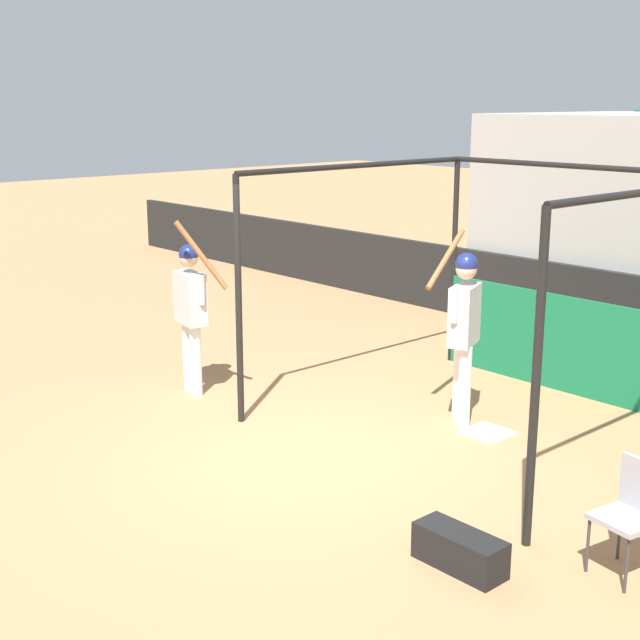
{
  "coord_description": "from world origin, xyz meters",
  "views": [
    {
      "loc": [
        6.01,
        -5.1,
        3.32
      ],
      "look_at": [
        -0.94,
        1.13,
        1.0
      ],
      "focal_mm": 50.0,
      "sensor_mm": 36.0,
      "label": 1
    }
  ],
  "objects_px": {
    "equipment_bag": "(460,550)",
    "player_batter": "(464,321)",
    "player_waiting": "(191,304)",
    "folding_chair": "(634,506)"
  },
  "relations": [
    {
      "from": "equipment_bag",
      "to": "player_batter",
      "type": "bearing_deg",
      "value": 129.4
    },
    {
      "from": "player_waiting",
      "to": "folding_chair",
      "type": "xyz_separation_m",
      "value": [
        5.48,
        0.06,
        -0.54
      ]
    },
    {
      "from": "player_batter",
      "to": "equipment_bag",
      "type": "bearing_deg",
      "value": -163.21
    },
    {
      "from": "player_batter",
      "to": "equipment_bag",
      "type": "relative_size",
      "value": 2.81
    },
    {
      "from": "folding_chair",
      "to": "equipment_bag",
      "type": "bearing_deg",
      "value": 54.52
    },
    {
      "from": "folding_chair",
      "to": "equipment_bag",
      "type": "relative_size",
      "value": 1.2
    },
    {
      "from": "player_waiting",
      "to": "equipment_bag",
      "type": "distance_m",
      "value": 4.78
    },
    {
      "from": "player_batter",
      "to": "folding_chair",
      "type": "distance_m",
      "value": 3.18
    },
    {
      "from": "player_batter",
      "to": "folding_chair",
      "type": "height_order",
      "value": "player_batter"
    },
    {
      "from": "player_waiting",
      "to": "equipment_bag",
      "type": "bearing_deg",
      "value": 0.57
    }
  ]
}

